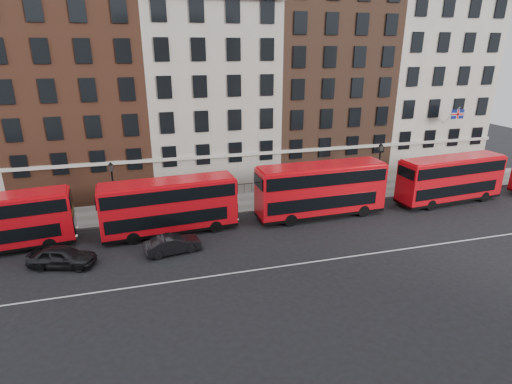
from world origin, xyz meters
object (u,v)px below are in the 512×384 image
object	(u,v)px
bus_c	(320,189)
car_rear	(62,256)
car_front	(173,244)
bus_b	(169,205)
bus_d	(450,178)
traffic_light	(479,166)

from	to	relation	value
bus_c	car_rear	bearing A→B (deg)	-172.08
car_rear	car_front	world-z (taller)	car_rear
bus_b	car_front	xyz separation A→B (m)	(-0.05, -3.46, -1.72)
bus_c	bus_d	size ratio (longest dim) A/B	1.05
car_front	traffic_light	distance (m)	32.84
bus_d	car_front	xyz separation A→B (m)	(-26.44, -3.46, -1.76)
car_rear	traffic_light	distance (m)	40.18
bus_c	bus_d	distance (m)	13.43
bus_c	car_front	size ratio (longest dim) A/B	2.83
bus_d	car_rear	world-z (taller)	bus_d
bus_c	car_rear	world-z (taller)	bus_c
bus_c	car_rear	xyz separation A→B (m)	(-20.47, -3.50, -1.82)
bus_b	car_rear	xyz separation A→B (m)	(-7.50, -3.50, -1.64)
bus_c	traffic_light	size ratio (longest dim) A/B	3.51
bus_b	car_rear	world-z (taller)	bus_b
bus_d	car_rear	size ratio (longest dim) A/B	2.47
bus_c	car_front	xyz separation A→B (m)	(-13.02, -3.46, -1.90)
bus_d	car_front	bearing A→B (deg)	-177.45
bus_b	car_front	world-z (taller)	bus_b
bus_c	bus_b	bearing A→B (deg)	178.22
bus_d	car_rear	distance (m)	34.11
bus_c	car_front	world-z (taller)	bus_c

